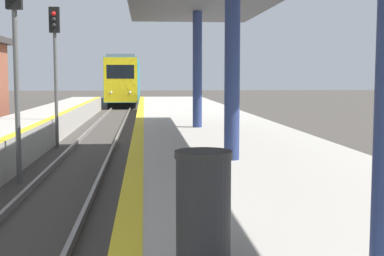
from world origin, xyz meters
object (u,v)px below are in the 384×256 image
Objects in this scene: signal_far at (55,51)px; train at (126,80)px; trash_bin at (203,207)px; signal_mid at (15,37)px.

train is at bearing 87.73° from signal_far.
signal_far reaches higher than train.
trash_bin is (2.30, -48.97, -0.72)m from train.
signal_far is 15.88m from trash_bin.
signal_far is (-1.33, -33.64, 1.27)m from train.
signal_far is 5.35× the size of trash_bin.
train is at bearing 88.33° from signal_mid.
signal_far reaches higher than trash_bin.
signal_mid and signal_far have the same top height.
train is 4.62× the size of signal_far.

